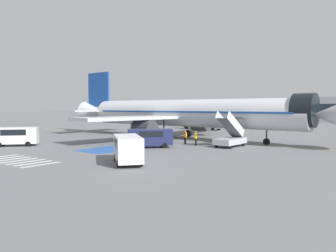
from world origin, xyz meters
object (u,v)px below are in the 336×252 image
(service_van_1, at_px, (150,137))
(ground_crew_1, at_px, (185,136))
(airliner, at_px, (183,113))
(ground_crew_0, at_px, (196,137))
(boarding_stairs_forward, at_px, (230,138))
(fuel_tanker, at_px, (201,121))
(terminal_building, at_px, (334,110))
(service_van_2, at_px, (15,135))
(baggage_cart, at_px, (124,139))
(service_van_0, at_px, (128,147))
(traffic_cone_0, at_px, (153,138))

(service_van_1, height_order, ground_crew_1, service_van_1)
(airliner, bearing_deg, ground_crew_0, 46.68)
(boarding_stairs_forward, height_order, fuel_tanker, boarding_stairs_forward)
(terminal_building, bearing_deg, service_van_2, -100.38)
(airliner, relative_size, ground_crew_0, 25.61)
(fuel_tanker, bearing_deg, ground_crew_1, 32.72)
(airliner, bearing_deg, ground_crew_1, 39.01)
(baggage_cart, relative_size, terminal_building, 0.03)
(airliner, bearing_deg, service_van_0, 24.16)
(service_van_2, xyz_separation_m, ground_crew_0, (17.66, 14.00, -0.31))
(boarding_stairs_forward, relative_size, service_van_0, 0.95)
(fuel_tanker, xyz_separation_m, ground_crew_0, (15.38, -26.27, -0.75))
(service_van_1, distance_m, baggage_cart, 8.86)
(ground_crew_0, relative_size, terminal_building, 0.02)
(service_van_2, relative_size, baggage_cart, 1.89)
(terminal_building, bearing_deg, service_van_0, -88.74)
(terminal_building, bearing_deg, service_van_1, -92.20)
(service_van_1, bearing_deg, terminal_building, 128.44)
(service_van_1, relative_size, baggage_cart, 1.83)
(service_van_1, distance_m, terminal_building, 88.63)
(boarding_stairs_forward, distance_m, service_van_0, 16.27)
(airliner, height_order, ground_crew_1, airliner)
(service_van_1, bearing_deg, boarding_stairs_forward, 83.95)
(ground_crew_1, bearing_deg, service_van_0, 122.83)
(service_van_0, xyz_separation_m, ground_crew_1, (-4.52, 15.36, -0.38))
(service_van_1, relative_size, ground_crew_1, 2.89)
(boarding_stairs_forward, height_order, ground_crew_1, boarding_stairs_forward)
(service_van_0, bearing_deg, fuel_tanker, 62.96)
(service_van_0, xyz_separation_m, service_van_2, (-20.00, 0.55, -0.03))
(fuel_tanker, height_order, baggage_cart, fuel_tanker)
(baggage_cart, bearing_deg, boarding_stairs_forward, -159.14)
(traffic_cone_0, bearing_deg, service_van_1, -51.71)
(ground_crew_1, bearing_deg, terminal_building, -75.22)
(service_van_2, distance_m, terminal_building, 99.09)
(boarding_stairs_forward, bearing_deg, service_van_0, -94.41)
(fuel_tanker, relative_size, terminal_building, 0.12)
(airliner, relative_size, traffic_cone_0, 80.64)
(boarding_stairs_forward, distance_m, ground_crew_0, 4.25)
(ground_crew_0, xyz_separation_m, traffic_cone_0, (-9.26, 2.57, -0.77))
(fuel_tanker, relative_size, traffic_cone_0, 17.35)
(service_van_0, bearing_deg, traffic_cone_0, 73.61)
(fuel_tanker, relative_size, ground_crew_0, 5.51)
(fuel_tanker, bearing_deg, service_van_2, 2.09)
(fuel_tanker, distance_m, service_van_0, 44.50)
(fuel_tanker, height_order, ground_crew_1, fuel_tanker)
(service_van_0, relative_size, terminal_building, 0.06)
(boarding_stairs_forward, height_order, service_van_0, boarding_stairs_forward)
(boarding_stairs_forward, xyz_separation_m, ground_crew_0, (-3.92, -1.64, 0.02))
(boarding_stairs_forward, bearing_deg, ground_crew_0, -156.07)
(airliner, height_order, baggage_cart, airliner)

